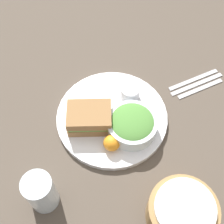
{
  "coord_description": "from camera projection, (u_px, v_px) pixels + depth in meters",
  "views": [
    {
      "loc": [
        0.1,
        0.41,
        0.74
      ],
      "look_at": [
        0.0,
        0.0,
        0.04
      ],
      "focal_mm": 50.0,
      "sensor_mm": 36.0,
      "label": 1
    }
  ],
  "objects": [
    {
      "name": "ground_plane",
      "position": [
        112.0,
        119.0,
        0.85
      ],
      "size": [
        4.0,
        4.0,
        0.0
      ],
      "primitive_type": "plane",
      "color": "#4C4238"
    },
    {
      "name": "orange_wedge",
      "position": [
        112.0,
        143.0,
        0.77
      ],
      "size": [
        0.04,
        0.04,
        0.04
      ],
      "primitive_type": "sphere",
      "color": "orange",
      "rests_on": "plate"
    },
    {
      "name": "salad_bowl",
      "position": [
        132.0,
        124.0,
        0.79
      ],
      "size": [
        0.13,
        0.13,
        0.05
      ],
      "color": "silver",
      "rests_on": "plate"
    },
    {
      "name": "bread_basket",
      "position": [
        182.0,
        212.0,
        0.68
      ],
      "size": [
        0.15,
        0.15,
        0.08
      ],
      "color": "#997547",
      "rests_on": "ground_plane"
    },
    {
      "name": "drink_glass",
      "position": [
        41.0,
        192.0,
        0.69
      ],
      "size": [
        0.07,
        0.07,
        0.11
      ],
      "primitive_type": "cylinder",
      "color": "silver",
      "rests_on": "ground_plane"
    },
    {
      "name": "spoon",
      "position": [
        200.0,
        88.0,
        0.9
      ],
      "size": [
        0.15,
        0.04,
        0.01
      ],
      "primitive_type": "cube",
      "rotation": [
        0.0,
        0.0,
        3.35
      ],
      "color": "#B2B2B7",
      "rests_on": "ground_plane"
    },
    {
      "name": "dressing_cup",
      "position": [
        130.0,
        93.0,
        0.85
      ],
      "size": [
        0.05,
        0.05,
        0.04
      ],
      "primitive_type": "cylinder",
      "color": "#B7B7BC",
      "rests_on": "plate"
    },
    {
      "name": "knife",
      "position": [
        197.0,
        84.0,
        0.91
      ],
      "size": [
        0.17,
        0.05,
        0.01
      ],
      "primitive_type": "cube",
      "rotation": [
        0.0,
        0.0,
        3.35
      ],
      "color": "#B2B2B7",
      "rests_on": "ground_plane"
    },
    {
      "name": "plate",
      "position": [
        112.0,
        117.0,
        0.84
      ],
      "size": [
        0.3,
        0.3,
        0.02
      ],
      "primitive_type": "cylinder",
      "color": "silver",
      "rests_on": "ground_plane"
    },
    {
      "name": "fork",
      "position": [
        194.0,
        79.0,
        0.92
      ],
      "size": [
        0.16,
        0.05,
        0.01
      ],
      "primitive_type": "cube",
      "rotation": [
        0.0,
        0.0,
        3.35
      ],
      "color": "#B2B2B7",
      "rests_on": "ground_plane"
    },
    {
      "name": "sandwich",
      "position": [
        89.0,
        118.0,
        0.8
      ],
      "size": [
        0.13,
        0.1,
        0.06
      ],
      "color": "olive",
      "rests_on": "plate"
    }
  ]
}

